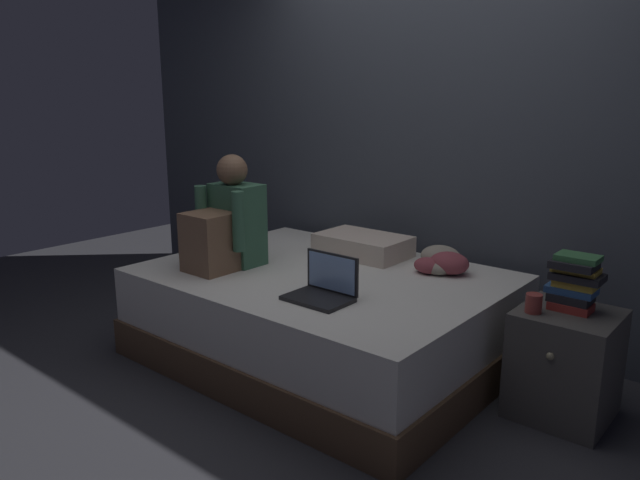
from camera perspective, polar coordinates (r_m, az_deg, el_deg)
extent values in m
plane|color=#2D2D33|center=(3.31, -0.43, -13.64)|extent=(8.00, 8.00, 0.00)
cube|color=#424751|center=(3.94, 11.14, 10.97)|extent=(5.60, 0.10, 2.70)
cube|color=brown|center=(3.59, 0.25, -9.51)|extent=(2.00, 1.50, 0.21)
cube|color=silver|center=(3.49, 0.25, -5.54)|extent=(1.96, 1.46, 0.32)
cube|color=#474442|center=(3.16, 22.15, -10.79)|extent=(0.44, 0.44, 0.53)
sphere|color=gray|center=(2.92, 20.98, -10.24)|extent=(0.04, 0.04, 0.04)
cube|color=#38664C|center=(3.61, -7.80, 1.50)|extent=(0.30, 0.20, 0.48)
sphere|color=brown|center=(3.53, -8.33, 6.58)|extent=(0.18, 0.18, 0.18)
cube|color=brown|center=(3.48, -10.43, -0.22)|extent=(0.26, 0.24, 0.34)
cylinder|color=#38664C|center=(3.62, -11.17, 2.40)|extent=(0.07, 0.07, 0.34)
cylinder|color=#38664C|center=(3.39, -7.75, 1.75)|extent=(0.07, 0.07, 0.34)
cube|color=black|center=(2.98, -0.23, -5.61)|extent=(0.32, 0.22, 0.02)
cube|color=black|center=(3.03, 1.18, -3.09)|extent=(0.32, 0.01, 0.20)
cube|color=#8CB2EA|center=(3.02, 1.08, -3.13)|extent=(0.29, 0.00, 0.18)
cube|color=beige|center=(3.80, 4.09, -0.49)|extent=(0.56, 0.36, 0.13)
cube|color=#9E2D28|center=(3.08, 22.66, -5.82)|extent=(0.19, 0.13, 0.04)
cube|color=black|center=(3.09, 22.67, -5.03)|extent=(0.19, 0.15, 0.04)
cube|color=#284C84|center=(3.08, 22.72, -4.37)|extent=(0.22, 0.14, 0.03)
cube|color=gold|center=(3.07, 23.05, -3.80)|extent=(0.19, 0.13, 0.04)
cube|color=black|center=(3.05, 23.21, -3.21)|extent=(0.23, 0.15, 0.03)
cube|color=gold|center=(3.05, 23.09, -2.61)|extent=(0.20, 0.12, 0.03)
cube|color=black|center=(3.02, 22.94, -2.15)|extent=(0.19, 0.16, 0.04)
cube|color=#387042|center=(3.03, 23.27, -1.56)|extent=(0.19, 0.13, 0.03)
cylinder|color=#933833|center=(2.98, 19.58, -5.67)|extent=(0.08, 0.08, 0.09)
ellipsoid|color=gray|center=(3.45, 11.08, -2.60)|extent=(0.15, 0.12, 0.08)
ellipsoid|color=gray|center=(3.59, 11.35, -1.56)|extent=(0.24, 0.20, 0.13)
ellipsoid|color=#8E3D47|center=(3.48, 12.14, -2.15)|extent=(0.23, 0.19, 0.13)
ellipsoid|color=#8E3D47|center=(3.47, 10.19, -2.40)|extent=(0.16, 0.14, 0.09)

